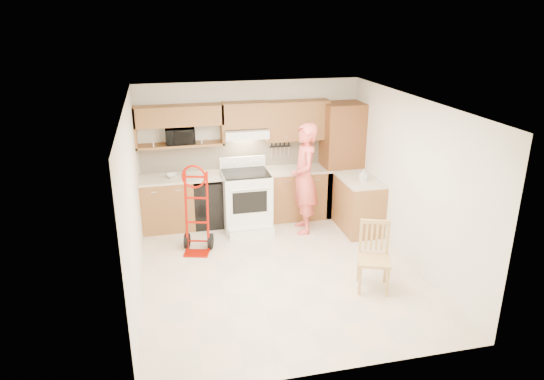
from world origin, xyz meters
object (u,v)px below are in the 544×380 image
object	(u,v)px
range	(247,196)
dining_chair	(374,258)
person	(304,179)
hand_truck	(196,214)
microwave	(180,136)

from	to	relation	value
range	dining_chair	distance (m)	2.75
person	hand_truck	distance (m)	1.95
microwave	dining_chair	bearing A→B (deg)	-50.89
microwave	range	xyz separation A→B (m)	(1.06, -0.45, -1.02)
person	hand_truck	xyz separation A→B (m)	(-1.88, -0.40, -0.30)
person	dining_chair	xyz separation A→B (m)	(0.38, -2.08, -0.48)
person	dining_chair	distance (m)	2.17
microwave	range	distance (m)	1.54
range	dining_chair	size ratio (longest dim) A/B	1.27
hand_truck	dining_chair	xyz separation A→B (m)	(2.26, -1.68, -0.18)
hand_truck	dining_chair	world-z (taller)	hand_truck
range	microwave	bearing A→B (deg)	157.00
hand_truck	dining_chair	size ratio (longest dim) A/B	1.37
range	dining_chair	bearing A→B (deg)	-61.23
microwave	hand_truck	world-z (taller)	microwave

